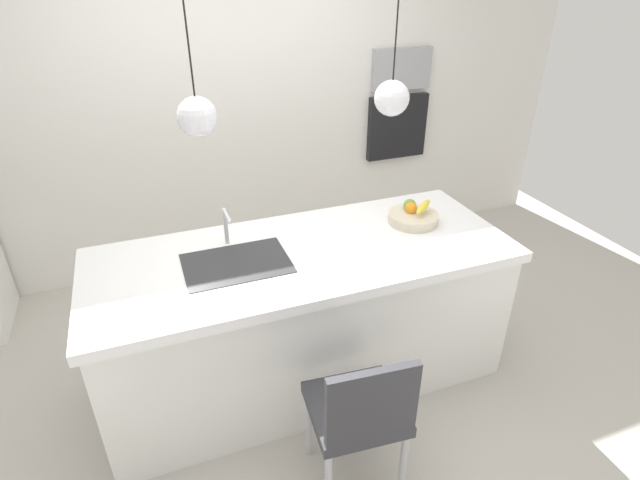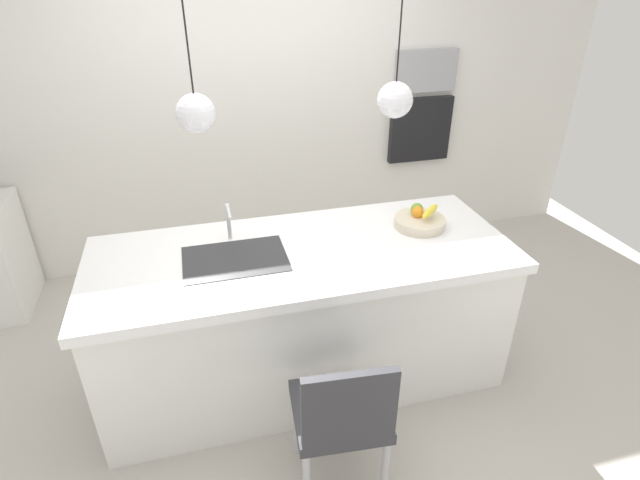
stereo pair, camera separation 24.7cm
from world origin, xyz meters
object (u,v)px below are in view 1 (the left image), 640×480
Objects in this scene: microwave at (401,69)px; chair_near at (360,412)px; fruit_bowl at (413,216)px; oven at (397,127)px.

chair_near is at bearing -120.94° from microwave.
microwave reaches higher than fruit_bowl.
microwave reaches higher than chair_near.
microwave is at bearing 0.00° from oven.
chair_near is (-0.77, -0.94, -0.44)m from fruit_bowl.
oven reaches higher than fruit_bowl.
fruit_bowl is at bearing 50.41° from chair_near.
oven is (0.68, 1.48, 0.08)m from fruit_bowl.
fruit_bowl is 1.63m from oven.
microwave is 0.50m from oven.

